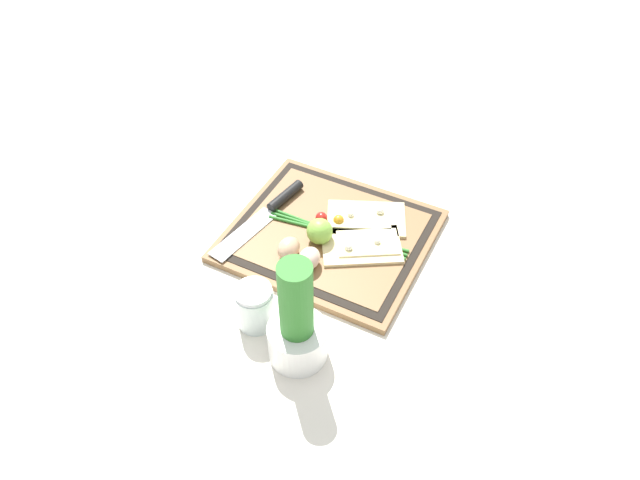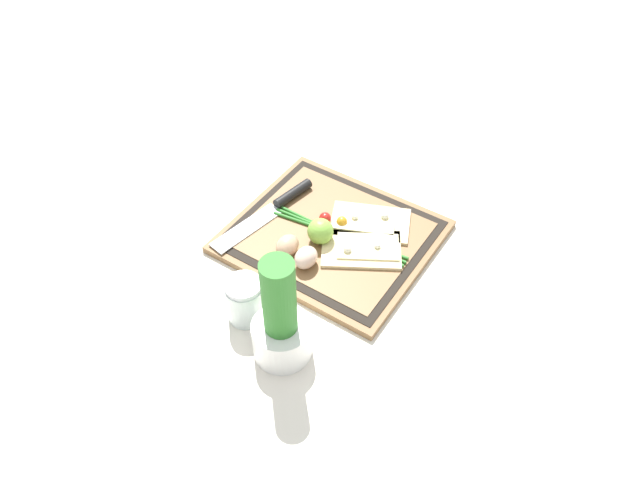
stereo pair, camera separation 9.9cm
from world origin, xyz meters
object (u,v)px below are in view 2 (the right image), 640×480
object	(u,v)px
pizza_slice_far	(362,249)
sauce_jar	(245,302)
lime	(320,231)
knife	(280,203)
pizza_slice_near	(369,222)
cherry_tomato_yellow	(342,222)
egg_pink	(306,257)
cherry_tomato_red	(325,218)
egg_brown	(287,246)
herb_pot	(281,324)

from	to	relation	value
pizza_slice_far	sauce_jar	distance (m)	0.27
lime	knife	bearing A→B (deg)	-16.06
pizza_slice_near	cherry_tomato_yellow	size ratio (longest dim) A/B	8.41
egg_pink	cherry_tomato_red	distance (m)	0.13
pizza_slice_far	cherry_tomato_yellow	world-z (taller)	same
pizza_slice_near	lime	bearing A→B (deg)	59.67
egg_brown	herb_pot	distance (m)	0.23
pizza_slice_far	knife	distance (m)	0.22
pizza_slice_near	herb_pot	size ratio (longest dim) A/B	0.84
egg_pink	lime	bearing A→B (deg)	-79.65
lime	pizza_slice_far	bearing A→B (deg)	-164.66
pizza_slice_near	cherry_tomato_yellow	bearing A→B (deg)	39.82
herb_pot	egg_brown	bearing A→B (deg)	-56.88
pizza_slice_far	knife	size ratio (longest dim) A/B	0.70
pizza_slice_far	pizza_slice_near	bearing A→B (deg)	-69.14
egg_pink	sauce_jar	bearing A→B (deg)	78.97
pizza_slice_near	cherry_tomato_yellow	world-z (taller)	same
knife	egg_pink	size ratio (longest dim) A/B	5.15
pizza_slice_far	egg_pink	world-z (taller)	egg_pink
pizza_slice_near	lime	xyz separation A→B (m)	(0.06, 0.10, 0.02)
egg_brown	cherry_tomato_yellow	xyz separation A→B (m)	(-0.05, -0.13, -0.01)
pizza_slice_near	egg_brown	xyz separation A→B (m)	(0.09, 0.16, 0.02)
knife	lime	bearing A→B (deg)	163.94
cherry_tomato_red	pizza_slice_far	bearing A→B (deg)	166.28
egg_brown	sauce_jar	bearing A→B (deg)	96.83
egg_brown	lime	xyz separation A→B (m)	(-0.04, -0.07, 0.01)
pizza_slice_far	cherry_tomato_yellow	size ratio (longest dim) A/B	8.30
pizza_slice_far	cherry_tomato_red	world-z (taller)	cherry_tomato_red
knife	herb_pot	bearing A→B (deg)	126.86
egg_brown	cherry_tomato_yellow	distance (m)	0.14
egg_pink	lime	xyz separation A→B (m)	(0.01, -0.07, 0.01)
herb_pot	cherry_tomato_red	bearing A→B (deg)	-70.47
knife	cherry_tomato_red	distance (m)	0.11
pizza_slice_near	egg_pink	xyz separation A→B (m)	(0.04, 0.17, 0.02)
egg_pink	herb_pot	distance (m)	0.20
herb_pot	sauce_jar	distance (m)	0.11
lime	cherry_tomato_yellow	bearing A→B (deg)	-102.13
knife	herb_pot	world-z (taller)	herb_pot
knife	sauce_jar	xyz separation A→B (m)	(-0.11, 0.26, 0.01)
cherry_tomato_red	cherry_tomato_yellow	size ratio (longest dim) A/B	1.11
pizza_slice_far	sauce_jar	bearing A→B (deg)	67.43
pizza_slice_near	cherry_tomato_red	distance (m)	0.09
egg_brown	egg_pink	world-z (taller)	same
egg_brown	cherry_tomato_yellow	size ratio (longest dim) A/B	2.31
knife	sauce_jar	bearing A→B (deg)	113.56
knife	cherry_tomato_yellow	world-z (taller)	cherry_tomato_yellow
lime	cherry_tomato_red	bearing A→B (deg)	-67.02
pizza_slice_far	sauce_jar	xyz separation A→B (m)	(0.10, 0.25, 0.02)
egg_pink	knife	bearing A→B (deg)	-37.06
herb_pot	knife	bearing A→B (deg)	-53.14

